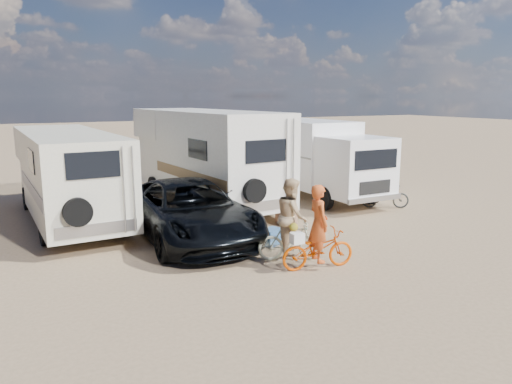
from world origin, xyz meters
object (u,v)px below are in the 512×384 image
rv_main (206,158)px  rider_man (318,231)px  rider_woman (292,223)px  crate (286,218)px  rv_left (68,177)px  dark_suv (190,210)px  box_truck (317,160)px  bike_parked (385,196)px  bike_woman (291,241)px  bike_man (318,249)px  cooler (271,237)px

rv_main → rider_man: 7.56m
rider_woman → crate: (1.59, 2.94, -0.71)m
rv_main → rider_woman: bearing=-99.1°
rv_left → crate: rv_left is taller
rv_left → dark_suv: 4.57m
rider_woman → rider_man: bearing=-139.3°
crate → rv_main: bearing=106.6°
box_truck → rider_woman: box_truck is taller
rv_left → bike_parked: (10.18, -3.11, -0.98)m
rv_left → bike_woman: bearing=-59.2°
rv_main → crate: (1.13, -3.81, -1.50)m
rv_main → dark_suv: rv_main is taller
rider_man → rider_woman: bearing=26.7°
rv_main → rider_man: size_ratio=4.40×
crate → rv_left: bearing=149.1°
bike_woman → rider_woman: bearing=-157.4°
dark_suv → bike_man: dark_suv is taller
dark_suv → bike_man: bearing=-62.1°
rv_main → bike_woman: 6.87m
bike_parked → dark_suv: bearing=127.4°
cooler → rider_man: bearing=-109.1°
rv_main → rv_left: rv_main is taller
rv_left → bike_man: size_ratio=4.60×
rv_main → crate: 4.25m
rv_left → cooler: size_ratio=14.85×
box_truck → dark_suv: box_truck is taller
dark_suv → box_truck: bearing=28.0°
bike_woman → cooler: (0.18, 1.33, -0.27)m
crate → bike_parked: bearing=5.5°
bike_parked → cooler: size_ratio=3.03×
rv_main → bike_woman: rv_main is taller
bike_woman → rider_woman: 0.43m
crate → cooler: bearing=-131.3°
rider_man → rider_woman: (-0.25, 0.77, 0.02)m
box_truck → cooler: size_ratio=12.31×
rider_woman → bike_man: bearing=-139.3°
rider_woman → crate: bearing=-5.8°
rv_main → box_truck: size_ratio=1.18×
rv_main → crate: bearing=-78.7°
dark_suv → bike_parked: size_ratio=3.54×
dark_suv → rider_man: size_ratio=3.26×
rider_woman → cooler: (0.18, 1.33, -0.70)m
rv_main → box_truck: rv_main is taller
box_truck → bike_parked: box_truck is taller
rider_man → crate: size_ratio=3.52×
box_truck → cooler: box_truck is taller
rider_man → rider_woman: size_ratio=0.98×
box_truck → cooler: (-4.63, -4.73, -1.27)m
cooler → box_truck: bearing=24.6°
bike_parked → cooler: (-5.71, -2.02, -0.21)m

